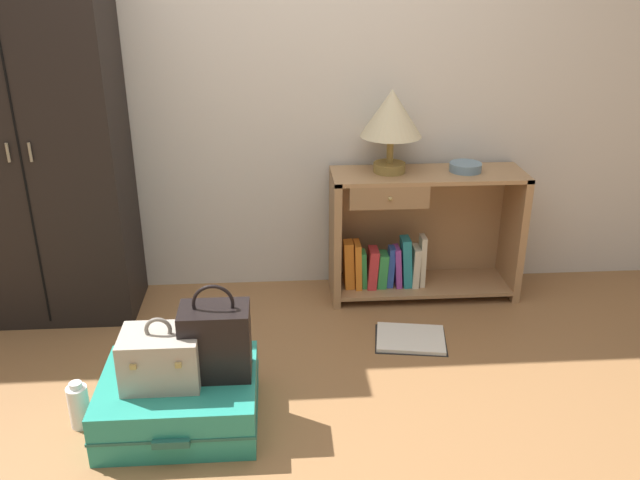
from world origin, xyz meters
name	(u,v)px	position (x,y,z in m)	size (l,w,h in m)	color
ground_plane	(287,446)	(0.00, 0.00, 0.00)	(9.00, 9.00, 0.00)	olive
back_wall	(275,55)	(0.00, 1.50, 1.30)	(6.40, 0.10, 2.60)	beige
wardrobe	(36,139)	(-1.19, 1.20, 0.94)	(0.83, 0.47, 1.89)	black
bookshelf	(415,236)	(0.75, 1.27, 0.35)	(1.04, 0.35, 0.72)	#A37A51
table_lamp	(391,116)	(0.59, 1.28, 1.02)	(0.32, 0.32, 0.44)	olive
bowl	(465,167)	(1.00, 1.26, 0.74)	(0.17, 0.17, 0.05)	slate
suitcase_large	(180,399)	(-0.43, 0.19, 0.11)	(0.63, 0.54, 0.22)	teal
train_case	(161,357)	(-0.48, 0.16, 0.33)	(0.30, 0.23, 0.29)	#A89E8E
handbag	(216,340)	(-0.27, 0.21, 0.37)	(0.28, 0.18, 0.40)	black
bottle	(79,406)	(-0.84, 0.19, 0.10)	(0.08, 0.08, 0.21)	white
open_book_on_floor	(411,339)	(0.64, 0.74, 0.01)	(0.39, 0.33, 0.02)	white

